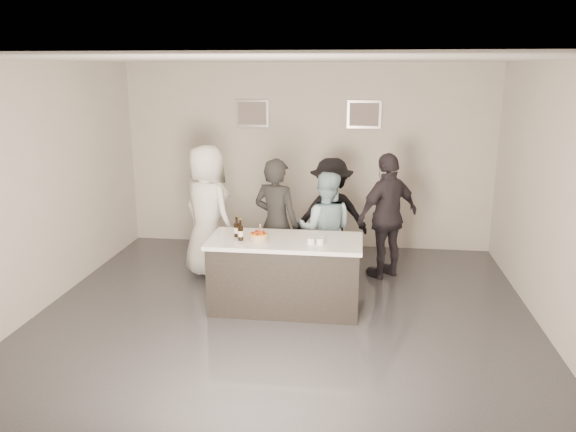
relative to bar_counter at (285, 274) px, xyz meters
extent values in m
plane|color=#3D3D42|center=(0.01, -0.34, -0.45)|extent=(6.00, 6.00, 0.00)
plane|color=white|center=(0.01, -0.34, 2.55)|extent=(6.00, 6.00, 0.00)
cube|color=beige|center=(0.01, 2.66, 1.05)|extent=(6.00, 0.04, 3.00)
cube|color=beige|center=(0.01, -3.34, 1.05)|extent=(6.00, 0.04, 3.00)
cube|color=beige|center=(-2.99, -0.34, 1.05)|extent=(0.04, 6.00, 3.00)
cube|color=beige|center=(3.01, -0.34, 1.05)|extent=(0.04, 6.00, 3.00)
cube|color=#B2B2B7|center=(-0.89, 2.63, 1.75)|extent=(0.54, 0.04, 0.44)
cube|color=#B2B2B7|center=(0.91, 2.63, 1.75)|extent=(0.54, 0.04, 0.44)
cube|color=white|center=(0.00, 0.00, 0.00)|extent=(1.86, 0.86, 0.90)
cylinder|color=orange|center=(-0.31, -0.08, 0.49)|extent=(0.22, 0.22, 0.08)
cylinder|color=black|center=(-0.60, 0.02, 0.58)|extent=(0.07, 0.07, 0.26)
cylinder|color=black|center=(-0.53, -0.11, 0.58)|extent=(0.07, 0.07, 0.26)
cube|color=orange|center=(0.38, -0.11, 0.49)|extent=(0.19, 0.19, 0.08)
cube|color=pink|center=(-0.29, -0.24, 0.45)|extent=(0.24, 0.08, 0.01)
imported|color=black|center=(-0.22, 0.72, 0.44)|extent=(0.76, 0.63, 1.78)
imported|color=#A2C9D4|center=(0.43, 0.85, 0.34)|extent=(0.79, 0.63, 1.59)
imported|color=white|center=(-1.25, 1.03, 0.49)|extent=(1.10, 1.03, 1.89)
imported|color=#2D282F|center=(1.28, 1.30, 0.44)|extent=(1.09, 1.00, 1.79)
imported|color=black|center=(0.48, 1.48, 0.39)|extent=(1.17, 0.79, 1.67)
camera|label=1|loc=(0.86, -6.45, 2.45)|focal=35.00mm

